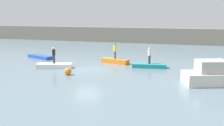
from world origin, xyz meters
name	(u,v)px	position (x,y,z in m)	size (l,w,h in m)	color
ground_plane	(87,70)	(0.00, 0.00, 0.00)	(120.00, 120.00, 0.00)	slate
embankment_wall	(140,35)	(0.00, 25.08, 1.39)	(80.00, 1.20, 2.79)	gray
motorboat	(219,76)	(11.72, -1.87, 0.68)	(6.16, 4.01, 1.88)	beige
rowboat_blue	(40,57)	(-8.09, 4.66, 0.19)	(3.69, 1.04, 0.37)	#2B4CAD
rowboat_white	(54,66)	(-3.51, -0.09, 0.23)	(3.51, 1.05, 0.45)	white
rowboat_orange	(115,61)	(1.55, 4.18, 0.25)	(3.11, 0.90, 0.50)	orange
rowboat_teal	(149,66)	(5.51, 2.93, 0.20)	(3.39, 1.15, 0.40)	teal
person_white_shirt	(149,55)	(5.51, 2.93, 1.31)	(0.32, 0.32, 1.63)	#38332D
person_hiviz_shirt	(115,50)	(1.55, 4.18, 1.48)	(0.32, 0.32, 1.75)	#4C4C56
person_dark_shirt	(54,55)	(-3.51, -0.09, 1.36)	(0.32, 0.32, 1.63)	#38332D
mooring_buoy	(68,71)	(-0.84, -2.43, 0.31)	(0.63, 0.63, 0.63)	orange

